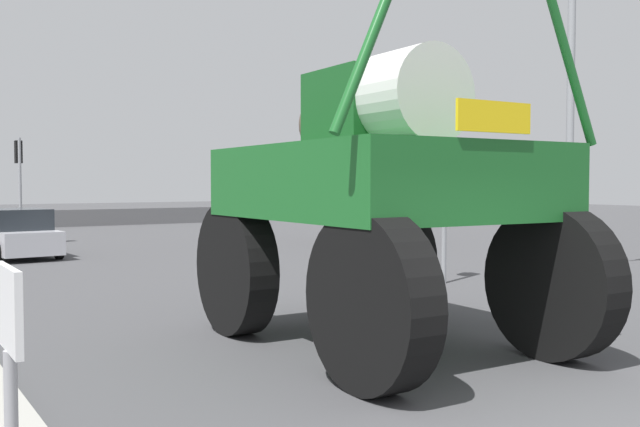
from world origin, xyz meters
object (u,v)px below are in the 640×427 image
at_px(streetlight_near_right, 574,93).
at_px(oversize_sprayer, 383,198).
at_px(sedan_ahead, 18,234).
at_px(lane_arrow_sign, 10,370).
at_px(traffic_signal_near_right, 440,172).
at_px(traffic_signal_far_left, 19,167).
at_px(bare_tree_right, 343,126).

bearing_deg(streetlight_near_right, oversize_sprayer, -159.72).
bearing_deg(sedan_ahead, lane_arrow_sign, 166.14).
relative_size(lane_arrow_sign, streetlight_near_right, 0.22).
xyz_separation_m(lane_arrow_sign, streetlight_near_right, (13.64, 6.94, 3.10)).
bearing_deg(lane_arrow_sign, sedan_ahead, 80.12).
distance_m(sedan_ahead, traffic_signal_near_right, 13.51).
height_order(oversize_sprayer, traffic_signal_near_right, oversize_sprayer).
relative_size(sedan_ahead, traffic_signal_near_right, 1.19).
xyz_separation_m(lane_arrow_sign, sedan_ahead, (3.41, 19.56, -0.63)).
bearing_deg(sedan_ahead, oversize_sprayer, -176.15).
relative_size(traffic_signal_far_left, streetlight_near_right, 0.50).
relative_size(traffic_signal_near_right, bare_tree_right, 0.59).
relative_size(lane_arrow_sign, bare_tree_right, 0.29).
xyz_separation_m(lane_arrow_sign, traffic_signal_near_right, (10.61, 8.29, 1.23)).
relative_size(lane_arrow_sign, traffic_signal_near_right, 0.49).
bearing_deg(sedan_ahead, traffic_signal_near_right, -151.42).
distance_m(lane_arrow_sign, traffic_signal_near_right, 13.52).
relative_size(sedan_ahead, traffic_signal_far_left, 1.05).
relative_size(traffic_signal_far_left, bare_tree_right, 0.67).
distance_m(traffic_signal_near_right, streetlight_near_right, 3.81).
distance_m(traffic_signal_near_right, bare_tree_right, 11.30).
xyz_separation_m(traffic_signal_near_right, traffic_signal_far_left, (-6.33, 15.92, 0.34)).
relative_size(lane_arrow_sign, sedan_ahead, 0.41).
distance_m(lane_arrow_sign, sedan_ahead, 19.87).
bearing_deg(traffic_signal_near_right, sedan_ahead, 122.57).
relative_size(lane_arrow_sign, oversize_sprayer, 0.31).
height_order(lane_arrow_sign, streetlight_near_right, streetlight_near_right).
distance_m(traffic_signal_near_right, traffic_signal_far_left, 17.14).
bearing_deg(bare_tree_right, lane_arrow_sign, -128.98).
height_order(oversize_sprayer, traffic_signal_far_left, oversize_sprayer).
distance_m(oversize_sprayer, bare_tree_right, 17.52).
height_order(lane_arrow_sign, traffic_signal_far_left, traffic_signal_far_left).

